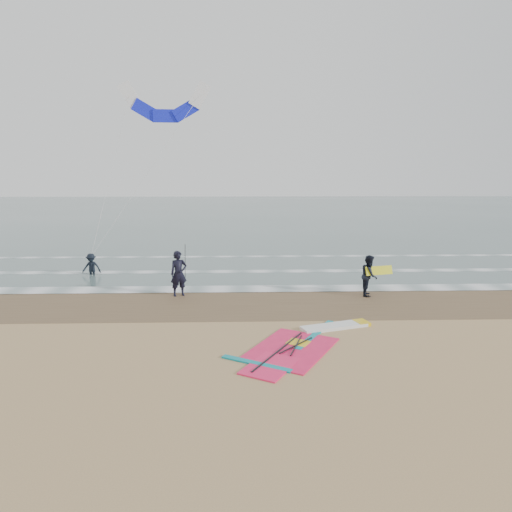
{
  "coord_description": "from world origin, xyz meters",
  "views": [
    {
      "loc": [
        -0.94,
        -12.67,
        5.5
      ],
      "look_at": [
        -0.42,
        5.0,
        2.2
      ],
      "focal_mm": 32.0,
      "sensor_mm": 36.0,
      "label": 1
    }
  ],
  "objects_px": {
    "windsurf_rig": "(305,343)",
    "person_wading": "(91,261)",
    "person_walking": "(369,275)",
    "person_standing": "(179,274)",
    "surf_kite": "(165,106)"
  },
  "relations": [
    {
      "from": "windsurf_rig",
      "to": "person_wading",
      "type": "distance_m",
      "value": 14.4
    },
    {
      "from": "windsurf_rig",
      "to": "person_wading",
      "type": "height_order",
      "value": "person_wading"
    },
    {
      "from": "person_walking",
      "to": "person_wading",
      "type": "relative_size",
      "value": 1.2
    },
    {
      "from": "person_walking",
      "to": "person_wading",
      "type": "height_order",
      "value": "person_walking"
    },
    {
      "from": "windsurf_rig",
      "to": "person_standing",
      "type": "height_order",
      "value": "person_standing"
    },
    {
      "from": "surf_kite",
      "to": "person_walking",
      "type": "bearing_deg",
      "value": -42.39
    },
    {
      "from": "surf_kite",
      "to": "person_wading",
      "type": "bearing_deg",
      "value": -124.56
    },
    {
      "from": "surf_kite",
      "to": "person_standing",
      "type": "bearing_deg",
      "value": -78.75
    },
    {
      "from": "person_walking",
      "to": "surf_kite",
      "type": "bearing_deg",
      "value": 62.31
    },
    {
      "from": "person_standing",
      "to": "person_walking",
      "type": "relative_size",
      "value": 1.11
    },
    {
      "from": "windsurf_rig",
      "to": "person_standing",
      "type": "bearing_deg",
      "value": 129.35
    },
    {
      "from": "windsurf_rig",
      "to": "person_standing",
      "type": "relative_size",
      "value": 2.59
    },
    {
      "from": "person_standing",
      "to": "person_wading",
      "type": "xyz_separation_m",
      "value": [
        -5.26,
        4.29,
        -0.26
      ]
    },
    {
      "from": "person_wading",
      "to": "surf_kite",
      "type": "xyz_separation_m",
      "value": [
        3.42,
        4.97,
        8.65
      ]
    },
    {
      "from": "person_standing",
      "to": "person_walking",
      "type": "bearing_deg",
      "value": -23.78
    }
  ]
}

